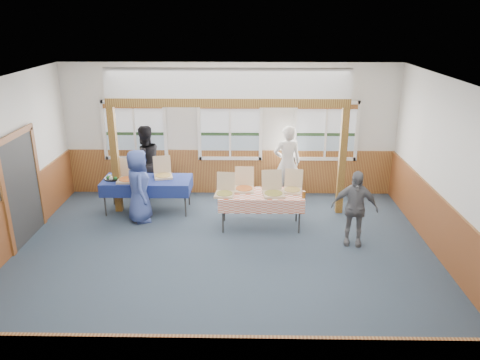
# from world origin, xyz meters

# --- Properties ---
(floor) EXTENTS (8.00, 8.00, 0.00)m
(floor) POSITION_xyz_m (0.00, 0.00, 0.00)
(floor) COLOR #26353F
(floor) RESTS_ON ground
(ceiling) EXTENTS (8.00, 8.00, 0.00)m
(ceiling) POSITION_xyz_m (0.00, 0.00, 3.20)
(ceiling) COLOR white
(ceiling) RESTS_ON wall_back
(wall_back) EXTENTS (8.00, 0.00, 8.00)m
(wall_back) POSITION_xyz_m (0.00, 3.50, 1.60)
(wall_back) COLOR silver
(wall_back) RESTS_ON floor
(wall_front) EXTENTS (8.00, 0.00, 8.00)m
(wall_front) POSITION_xyz_m (0.00, -3.50, 1.60)
(wall_front) COLOR silver
(wall_front) RESTS_ON floor
(wall_right) EXTENTS (0.00, 8.00, 8.00)m
(wall_right) POSITION_xyz_m (4.00, 0.00, 1.60)
(wall_right) COLOR silver
(wall_right) RESTS_ON floor
(wainscot_back) EXTENTS (7.98, 0.05, 1.10)m
(wainscot_back) POSITION_xyz_m (0.00, 3.48, 0.55)
(wainscot_back) COLOR brown
(wainscot_back) RESTS_ON floor
(wainscot_left) EXTENTS (0.05, 6.98, 1.10)m
(wainscot_left) POSITION_xyz_m (-3.98, 0.00, 0.55)
(wainscot_left) COLOR brown
(wainscot_left) RESTS_ON floor
(wainscot_right) EXTENTS (0.05, 6.98, 1.10)m
(wainscot_right) POSITION_xyz_m (3.98, 0.00, 0.55)
(wainscot_right) COLOR brown
(wainscot_right) RESTS_ON floor
(cased_opening) EXTENTS (0.06, 1.30, 2.10)m
(cased_opening) POSITION_xyz_m (-3.96, 0.90, 1.05)
(cased_opening) COLOR #2D2D2D
(cased_opening) RESTS_ON wall_left
(window_left) EXTENTS (1.56, 0.10, 1.46)m
(window_left) POSITION_xyz_m (-2.30, 3.46, 1.68)
(window_left) COLOR white
(window_left) RESTS_ON wall_back
(window_mid) EXTENTS (1.56, 0.10, 1.46)m
(window_mid) POSITION_xyz_m (0.00, 3.46, 1.68)
(window_mid) COLOR white
(window_mid) RESTS_ON wall_back
(window_right) EXTENTS (1.56, 0.10, 1.46)m
(window_right) POSITION_xyz_m (2.30, 3.46, 1.68)
(window_right) COLOR white
(window_right) RESTS_ON wall_back
(post_left) EXTENTS (0.15, 0.15, 2.40)m
(post_left) POSITION_xyz_m (-2.50, 2.30, 1.20)
(post_left) COLOR #5C3614
(post_left) RESTS_ON floor
(post_right) EXTENTS (0.15, 0.15, 2.40)m
(post_right) POSITION_xyz_m (2.50, 2.30, 1.20)
(post_right) COLOR #5C3614
(post_right) RESTS_ON floor
(cross_beam) EXTENTS (5.15, 0.18, 0.18)m
(cross_beam) POSITION_xyz_m (0.00, 2.30, 2.49)
(cross_beam) COLOR #5C3614
(cross_beam) RESTS_ON post_left
(table_left) EXTENTS (2.14, 1.67, 0.76)m
(table_left) POSITION_xyz_m (-1.83, 2.32, 0.70)
(table_left) COLOR #2D2D2D
(table_left) RESTS_ON floor
(table_right) EXTENTS (1.80, 0.91, 0.76)m
(table_right) POSITION_xyz_m (0.71, 1.49, 0.70)
(table_right) COLOR #2D2D2D
(table_right) RESTS_ON floor
(pizza_box_a) EXTENTS (0.43, 0.52, 0.45)m
(pizza_box_a) POSITION_xyz_m (-2.23, 2.21, 0.83)
(pizza_box_a) COLOR tan
(pizza_box_a) RESTS_ON table_left
(pizza_box_b) EXTENTS (0.50, 0.56, 0.43)m
(pizza_box_b) POSITION_xyz_m (-1.49, 2.48, 0.82)
(pizza_box_b) COLOR tan
(pizza_box_b) RESTS_ON table_left
(pizza_box_c) EXTENTS (0.42, 0.50, 0.42)m
(pizza_box_c) POSITION_xyz_m (-0.04, 1.39, 0.82)
(pizza_box_c) COLOR tan
(pizza_box_c) RESTS_ON table_right
(pizza_box_d) EXTENTS (0.41, 0.49, 0.44)m
(pizza_box_d) POSITION_xyz_m (0.36, 1.68, 0.82)
(pizza_box_d) COLOR tan
(pizza_box_d) RESTS_ON table_right
(pizza_box_e) EXTENTS (0.47, 0.56, 0.46)m
(pizza_box_e) POSITION_xyz_m (0.95, 1.41, 0.83)
(pizza_box_e) COLOR tan
(pizza_box_e) RESTS_ON table_right
(pizza_box_f) EXTENTS (0.46, 0.53, 0.41)m
(pizza_box_f) POSITION_xyz_m (1.37, 1.63, 0.82)
(pizza_box_f) COLOR tan
(pizza_box_f) RESTS_ON table_right
(veggie_tray) EXTENTS (0.41, 0.41, 0.09)m
(veggie_tray) POSITION_xyz_m (-2.58, 2.32, 0.79)
(veggie_tray) COLOR black
(veggie_tray) RESTS_ON table_left
(drink_glass) EXTENTS (0.07, 0.07, 0.15)m
(drink_glass) POSITION_xyz_m (1.56, 1.24, 0.83)
(drink_glass) COLOR brown
(drink_glass) RESTS_ON table_right
(woman_white) EXTENTS (0.73, 0.54, 1.81)m
(woman_white) POSITION_xyz_m (1.37, 3.10, 0.90)
(woman_white) COLOR silver
(woman_white) RESTS_ON floor
(woman_black) EXTENTS (1.11, 1.06, 1.80)m
(woman_black) POSITION_xyz_m (-2.02, 3.08, 0.90)
(woman_black) COLOR black
(woman_black) RESTS_ON floor
(man_blue) EXTENTS (0.72, 0.90, 1.59)m
(man_blue) POSITION_xyz_m (-1.89, 1.77, 0.80)
(man_blue) COLOR #38498C
(man_blue) RESTS_ON floor
(person_grey) EXTENTS (0.93, 0.53, 1.50)m
(person_grey) POSITION_xyz_m (2.48, 0.77, 0.75)
(person_grey) COLOR slate
(person_grey) RESTS_ON floor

